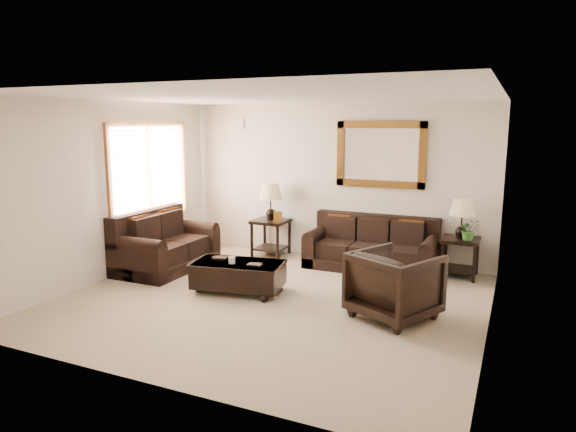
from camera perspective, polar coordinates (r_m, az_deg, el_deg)
The scene contains 11 objects.
room at distance 6.73m, azimuth -1.98°, elevation 1.59°, with size 5.51×5.01×2.71m.
window at distance 8.93m, azimuth -15.10°, elevation 4.70°, with size 0.07×1.96×1.66m.
mirror at distance 8.71m, azimuth 10.22°, elevation 6.74°, with size 1.50×0.06×1.10m.
air_vent at distance 9.74m, azimuth -5.62°, elevation 10.17°, with size 0.25×0.02×0.18m, color #999999.
sofa at distance 8.58m, azimuth 9.26°, elevation -3.71°, with size 2.09×0.90×0.85m.
loveseat at distance 8.69m, azimuth -13.63°, elevation -3.41°, with size 1.00×1.69×0.95m.
end_table_left at distance 9.19m, azimuth -1.94°, elevation 0.84°, with size 0.60×0.60×1.31m.
end_table_right at distance 8.32m, azimuth 18.71°, elevation -1.05°, with size 0.56×0.56×1.24m.
coffee_table at distance 7.35m, azimuth -5.53°, elevation -6.35°, with size 1.36×0.89×0.54m.
armchair at distance 6.44m, azimuth 11.76°, elevation -7.15°, with size 0.90×0.84×0.92m, color black.
potted_plant at distance 8.22m, azimuth 19.46°, elevation -1.70°, with size 0.29×0.33×0.26m, color #2B551D.
Camera 1 is at (2.96, -5.96, 2.38)m, focal length 32.00 mm.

